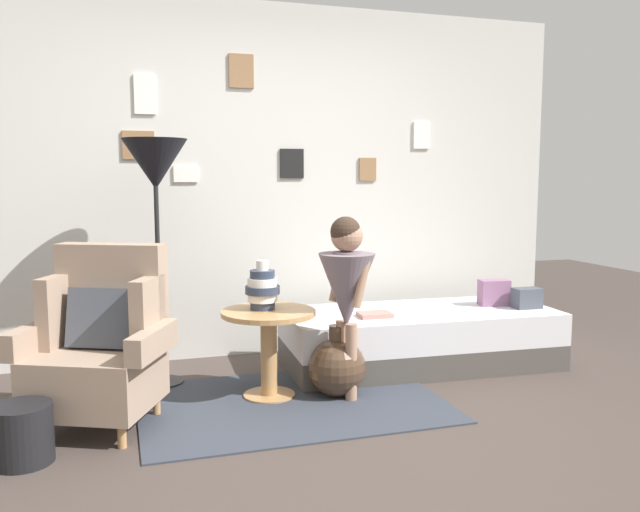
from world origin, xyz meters
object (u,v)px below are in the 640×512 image
object	(u,v)px
demijohn_near	(337,367)
magazine_basket	(22,434)
armchair	(101,345)
vase_striped	(262,289)
side_table	(269,335)
person_child	(347,284)
floor_lamp	(155,173)
book_on_daybed	(375,315)
daybed	(420,338)

from	to	relation	value
demijohn_near	magazine_basket	xyz separation A→B (m)	(-1.71, -0.45, -0.04)
armchair	vase_striped	xyz separation A→B (m)	(0.93, 0.20, 0.23)
magazine_basket	side_table	bearing A→B (deg)	22.92
armchair	person_child	distance (m)	1.42
armchair	floor_lamp	world-z (taller)	floor_lamp
floor_lamp	book_on_daybed	xyz separation A→B (m)	(1.40, -0.22, -0.94)
vase_striped	book_on_daybed	bearing A→B (deg)	13.02
side_table	person_child	xyz separation A→B (m)	(0.44, -0.17, 0.32)
demijohn_near	magazine_basket	world-z (taller)	demijohn_near
armchair	side_table	bearing A→B (deg)	8.88
armchair	floor_lamp	size ratio (longest dim) A/B	0.62
vase_striped	demijohn_near	size ratio (longest dim) A/B	0.68
floor_lamp	person_child	bearing A→B (deg)	-30.68
armchair	daybed	distance (m)	2.20
floor_lamp	demijohn_near	xyz separation A→B (m)	(1.01, -0.56, -1.18)
person_child	vase_striped	bearing A→B (deg)	155.27
floor_lamp	magazine_basket	distance (m)	1.73
person_child	magazine_basket	size ratio (longest dim) A/B	3.95
person_child	book_on_daybed	distance (m)	0.60
daybed	vase_striped	bearing A→B (deg)	-166.26
side_table	floor_lamp	world-z (taller)	floor_lamp
vase_striped	demijohn_near	distance (m)	0.66
daybed	person_child	size ratio (longest dim) A/B	1.75
vase_striped	armchair	bearing A→B (deg)	-168.09
person_child	daybed	bearing A→B (deg)	34.52
vase_striped	book_on_daybed	world-z (taller)	vase_striped
floor_lamp	magazine_basket	size ratio (longest dim) A/B	5.62
floor_lamp	person_child	xyz separation A→B (m)	(1.05, -0.62, -0.65)
vase_striped	daybed	bearing A→B (deg)	13.74
demijohn_near	magazine_basket	bearing A→B (deg)	-165.20
vase_striped	book_on_daybed	xyz separation A→B (m)	(0.81, 0.19, -0.25)
book_on_daybed	demijohn_near	world-z (taller)	demijohn_near
vase_striped	floor_lamp	distance (m)	1.00
armchair	person_child	bearing A→B (deg)	-0.68
daybed	person_child	xyz separation A→B (m)	(-0.74, -0.51, 0.51)
daybed	book_on_daybed	size ratio (longest dim) A/B	8.80
person_child	demijohn_near	xyz separation A→B (m)	(-0.04, 0.06, -0.52)
side_table	magazine_basket	bearing A→B (deg)	-157.08
person_child	demijohn_near	size ratio (longest dim) A/B	2.51
magazine_basket	armchair	bearing A→B (deg)	48.93
book_on_daybed	floor_lamp	bearing A→B (deg)	170.98
floor_lamp	magazine_basket	world-z (taller)	floor_lamp
daybed	book_on_daybed	xyz separation A→B (m)	(-0.39, -0.11, 0.22)
armchair	side_table	distance (m)	0.97
vase_striped	magazine_basket	distance (m)	1.51
daybed	floor_lamp	bearing A→B (deg)	176.32
floor_lamp	demijohn_near	bearing A→B (deg)	-28.89
vase_striped	person_child	xyz separation A→B (m)	(0.46, -0.21, 0.04)
vase_striped	floor_lamp	size ratio (longest dim) A/B	0.19
magazine_basket	vase_striped	bearing A→B (deg)	25.07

